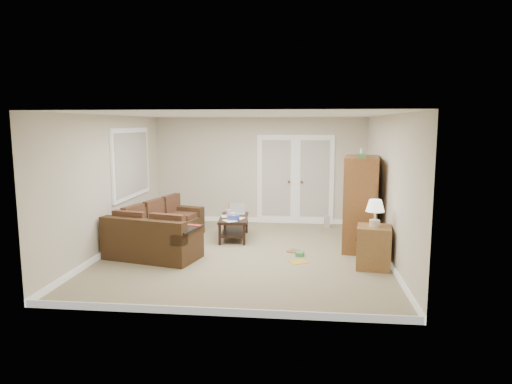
# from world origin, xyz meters

# --- Properties ---
(floor) EXTENTS (5.50, 5.50, 0.00)m
(floor) POSITION_xyz_m (0.00, 0.00, 0.00)
(floor) COLOR gray
(floor) RESTS_ON ground
(ceiling) EXTENTS (5.00, 5.50, 0.02)m
(ceiling) POSITION_xyz_m (0.00, 0.00, 2.50)
(ceiling) COLOR white
(ceiling) RESTS_ON wall_back
(wall_left) EXTENTS (0.02, 5.50, 2.50)m
(wall_left) POSITION_xyz_m (-2.50, 0.00, 1.25)
(wall_left) COLOR beige
(wall_left) RESTS_ON floor
(wall_right) EXTENTS (0.02, 5.50, 2.50)m
(wall_right) POSITION_xyz_m (2.50, 0.00, 1.25)
(wall_right) COLOR beige
(wall_right) RESTS_ON floor
(wall_back) EXTENTS (5.00, 0.02, 2.50)m
(wall_back) POSITION_xyz_m (0.00, 2.75, 1.25)
(wall_back) COLOR beige
(wall_back) RESTS_ON floor
(wall_front) EXTENTS (5.00, 0.02, 2.50)m
(wall_front) POSITION_xyz_m (0.00, -2.75, 1.25)
(wall_front) COLOR beige
(wall_front) RESTS_ON floor
(baseboards) EXTENTS (5.00, 5.50, 0.10)m
(baseboards) POSITION_xyz_m (0.00, 0.00, 0.05)
(baseboards) COLOR white
(baseboards) RESTS_ON floor
(french_doors) EXTENTS (1.80, 0.05, 2.13)m
(french_doors) POSITION_xyz_m (0.85, 2.71, 1.04)
(french_doors) COLOR white
(french_doors) RESTS_ON floor
(window_left) EXTENTS (0.05, 1.92, 1.42)m
(window_left) POSITION_xyz_m (-2.46, 1.00, 1.55)
(window_left) COLOR white
(window_left) RESTS_ON wall_left
(sectional_sofa) EXTENTS (1.77, 2.76, 0.76)m
(sectional_sofa) POSITION_xyz_m (-1.66, 0.17, 0.30)
(sectional_sofa) COLOR #412C19
(sectional_sofa) RESTS_ON floor
(coffee_table) EXTENTS (0.64, 1.15, 0.76)m
(coffee_table) POSITION_xyz_m (-0.37, 1.09, 0.25)
(coffee_table) COLOR black
(coffee_table) RESTS_ON floor
(tv_armoire) EXTENTS (0.73, 1.16, 1.88)m
(tv_armoire) POSITION_xyz_m (2.11, 0.60, 0.88)
(tv_armoire) COLOR brown
(tv_armoire) RESTS_ON floor
(side_cabinet) EXTENTS (0.61, 0.61, 1.14)m
(side_cabinet) POSITION_xyz_m (2.20, -0.60, 0.41)
(side_cabinet) COLOR brown
(side_cabinet) RESTS_ON floor
(space_heater) EXTENTS (0.13, 0.12, 0.27)m
(space_heater) POSITION_xyz_m (1.60, 2.34, 0.14)
(space_heater) COLOR silver
(space_heater) RESTS_ON floor
(floor_magazine) EXTENTS (0.37, 0.35, 0.01)m
(floor_magazine) POSITION_xyz_m (0.98, -0.42, 0.00)
(floor_magazine) COLOR gold
(floor_magazine) RESTS_ON floor
(floor_greenbox) EXTENTS (0.16, 0.20, 0.07)m
(floor_greenbox) POSITION_xyz_m (1.00, -0.03, 0.04)
(floor_greenbox) COLOR #419048
(floor_greenbox) RESTS_ON floor
(floor_book) EXTENTS (0.26, 0.29, 0.02)m
(floor_book) POSITION_xyz_m (0.80, 0.28, 0.01)
(floor_book) COLOR brown
(floor_book) RESTS_ON floor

